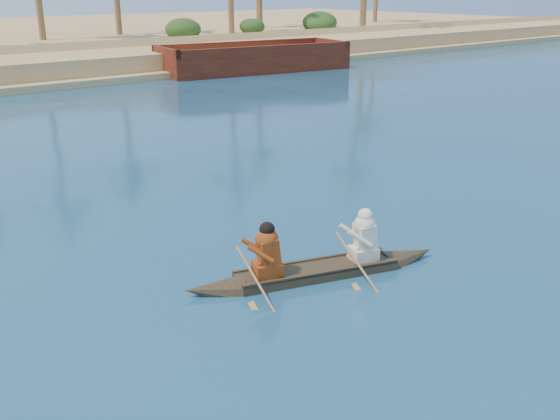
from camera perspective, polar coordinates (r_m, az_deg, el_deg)
canoe at (r=11.27m, az=3.37°, el=-4.83°), size 4.83×2.12×1.34m
barge_right at (r=39.29m, az=-2.37°, el=13.57°), size 12.08×5.58×1.94m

